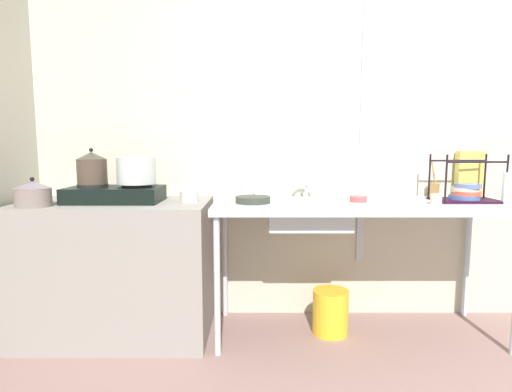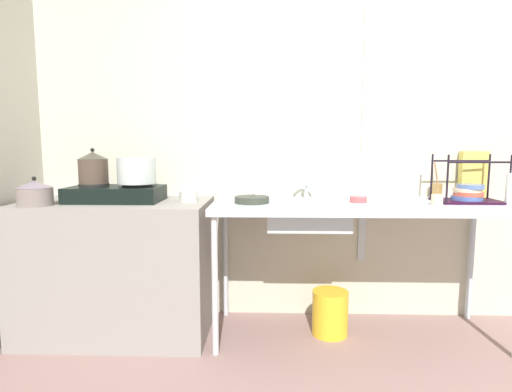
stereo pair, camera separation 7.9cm
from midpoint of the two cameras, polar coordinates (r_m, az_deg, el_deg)
wall_back at (r=2.94m, az=17.77°, el=8.90°), size 5.42×0.10×2.57m
wall_metal_strip at (r=2.86m, az=15.80°, el=11.61°), size 0.05×0.01×2.05m
counter_concrete at (r=2.72m, az=-17.82°, el=-9.41°), size 1.13×0.63×0.83m
counter_sink at (r=2.56m, az=14.76°, el=-2.10°), size 1.74×0.63×0.83m
stove at (r=2.63m, az=-18.07°, el=0.35°), size 0.55×0.32×0.11m
pot_on_left_burner at (r=2.67m, az=-20.89°, el=3.71°), size 0.18×0.18×0.22m
pot_on_right_burner at (r=2.58m, az=-15.40°, el=3.43°), size 0.23×0.23×0.16m
pot_beside_stove at (r=2.62m, az=-27.60°, el=0.37°), size 0.20×0.20×0.17m
percolator at (r=2.52m, az=-8.46°, el=0.63°), size 0.11×0.11×0.13m
sink_basin at (r=2.46m, az=8.09°, el=-2.73°), size 0.48×0.32×0.15m
faucet at (r=2.57m, az=8.02°, el=3.15°), size 0.14×0.08×0.25m
frying_pan at (r=2.45m, az=0.36°, el=-0.50°), size 0.21×0.21×0.04m
dish_rack at (r=2.80m, az=28.09°, el=0.30°), size 0.37×0.25×0.29m
cup_by_rack at (r=2.57m, az=24.66°, el=-0.50°), size 0.06×0.06×0.06m
small_bowl_on_drainboard at (r=2.56m, az=14.89°, el=-0.44°), size 0.10×0.10×0.04m
bottle_by_sink at (r=2.55m, az=1.12°, el=1.30°), size 0.06×0.06×0.21m
bottle_by_rack at (r=2.79m, az=32.67°, el=0.97°), size 0.06×0.06×0.24m
cereal_box at (r=3.05m, az=28.59°, el=2.63°), size 0.17×0.09×0.30m
utensil_jar at (r=2.96m, az=24.46°, el=0.76°), size 0.07×0.07×0.23m
bucket_on_floor at (r=2.70m, az=11.11°, el=-15.62°), size 0.22×0.22×0.28m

